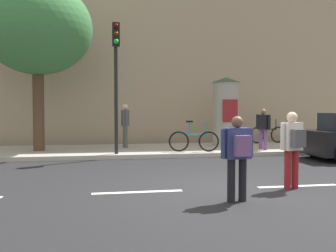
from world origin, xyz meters
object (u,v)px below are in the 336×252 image
(pedestrian_in_dark_shirt, at_px, (293,144))
(bicycle_upright, at_px, (194,141))
(street_tree, at_px, (37,29))
(pedestrian_near_pole, at_px, (264,125))
(pedestrian_in_light_jacket, at_px, (238,151))
(poster_column, at_px, (226,111))
(traffic_light, at_px, (116,67))
(bicycle_leaning, at_px, (268,134))
(pedestrian_with_backpack, at_px, (125,122))

(pedestrian_in_dark_shirt, xyz_separation_m, bicycle_upright, (-0.63, 5.82, -0.40))
(street_tree, distance_m, bicycle_upright, 6.83)
(street_tree, height_order, pedestrian_near_pole, street_tree)
(pedestrian_in_light_jacket, bearing_deg, pedestrian_in_dark_shirt, 29.58)
(poster_column, bearing_deg, pedestrian_near_pole, -64.73)
(traffic_light, bearing_deg, pedestrian_near_pole, 5.77)
(street_tree, xyz_separation_m, bicycle_leaning, (9.43, 1.46, -3.96))
(pedestrian_in_dark_shirt, bearing_deg, pedestrian_with_backpack, 110.84)
(bicycle_upright, bearing_deg, pedestrian_with_backpack, 141.15)
(pedestrian_near_pole, bearing_deg, pedestrian_with_backpack, 162.07)
(traffic_light, height_order, pedestrian_in_light_jacket, traffic_light)
(pedestrian_in_light_jacket, bearing_deg, pedestrian_near_pole, 62.70)
(pedestrian_with_backpack, xyz_separation_m, pedestrian_near_pole, (4.99, -1.61, -0.10))
(pedestrian_with_backpack, height_order, bicycle_upright, pedestrian_with_backpack)
(poster_column, relative_size, pedestrian_near_pole, 1.86)
(pedestrian_in_dark_shirt, relative_size, pedestrian_with_backpack, 0.94)
(traffic_light, relative_size, pedestrian_with_backpack, 2.54)
(traffic_light, bearing_deg, pedestrian_in_dark_shirt, -58.70)
(pedestrian_in_light_jacket, xyz_separation_m, bicycle_upright, (0.86, 6.67, -0.36))
(poster_column, relative_size, pedestrian_with_backpack, 1.65)
(pedestrian_in_dark_shirt, xyz_separation_m, pedestrian_with_backpack, (-2.92, 7.66, 0.21))
(traffic_light, bearing_deg, pedestrian_in_light_jacket, -73.72)
(pedestrian_near_pole, bearing_deg, poster_column, 115.27)
(pedestrian_in_light_jacket, distance_m, bicycle_leaning, 10.61)
(bicycle_leaning, bearing_deg, traffic_light, -155.48)
(pedestrian_in_light_jacket, relative_size, pedestrian_near_pole, 1.01)
(bicycle_leaning, bearing_deg, street_tree, -171.22)
(bicycle_leaning, bearing_deg, poster_column, -161.56)
(bicycle_leaning, xyz_separation_m, bicycle_upright, (-4.02, -2.75, 0.00))
(traffic_light, relative_size, pedestrian_in_light_jacket, 2.82)
(street_tree, height_order, pedestrian_in_dark_shirt, street_tree)
(pedestrian_near_pole, bearing_deg, bicycle_upright, -175.22)
(poster_column, height_order, pedestrian_in_dark_shirt, poster_column)
(poster_column, xyz_separation_m, pedestrian_with_backpack, (-4.14, -0.19, -0.42))
(pedestrian_with_backpack, bearing_deg, bicycle_leaning, 8.21)
(poster_column, xyz_separation_m, pedestrian_in_dark_shirt, (-1.22, -7.85, -0.63))
(pedestrian_in_dark_shirt, distance_m, pedestrian_with_backpack, 8.20)
(street_tree, xyz_separation_m, pedestrian_near_pole, (8.11, -1.07, -3.45))
(pedestrian_in_light_jacket, bearing_deg, bicycle_upright, 82.68)
(traffic_light, xyz_separation_m, pedestrian_with_backpack, (0.43, 2.16, -1.90))
(pedestrian_with_backpack, xyz_separation_m, bicycle_leaning, (6.30, 0.91, -0.60))
(pedestrian_near_pole, bearing_deg, street_tree, 172.51)
(poster_column, xyz_separation_m, bicycle_upright, (-1.85, -2.03, -1.03))
(pedestrian_with_backpack, bearing_deg, traffic_light, -101.20)
(traffic_light, xyz_separation_m, pedestrian_in_light_jacket, (1.85, -6.35, -2.14))
(bicycle_upright, bearing_deg, bicycle_leaning, 34.37)
(poster_column, bearing_deg, traffic_light, -152.78)
(pedestrian_in_dark_shirt, distance_m, pedestrian_near_pole, 6.39)
(poster_column, bearing_deg, pedestrian_in_dark_shirt, -98.82)
(poster_column, distance_m, bicycle_upright, 2.93)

